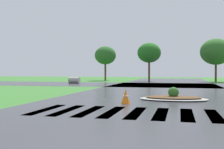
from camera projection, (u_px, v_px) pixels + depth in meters
name	position (u px, v px, depth m)	size (l,w,h in m)	color
asphalt_roadway	(149.00, 100.00, 14.31)	(10.86, 80.00, 0.01)	#35353A
asphalt_cross_road	(164.00, 85.00, 29.49)	(90.00, 9.77, 0.01)	#35353A
crosswalk_stripes	(136.00, 113.00, 10.18)	(7.65, 3.06, 0.01)	white
median_island	(173.00, 98.00, 14.62)	(3.53, 2.12, 0.68)	#9E9B93
drainage_pipe_stack	(74.00, 80.00, 33.28)	(1.30, 0.80, 0.76)	#9E9B93
traffic_cone	(126.00, 97.00, 12.95)	(0.42, 0.42, 0.66)	orange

